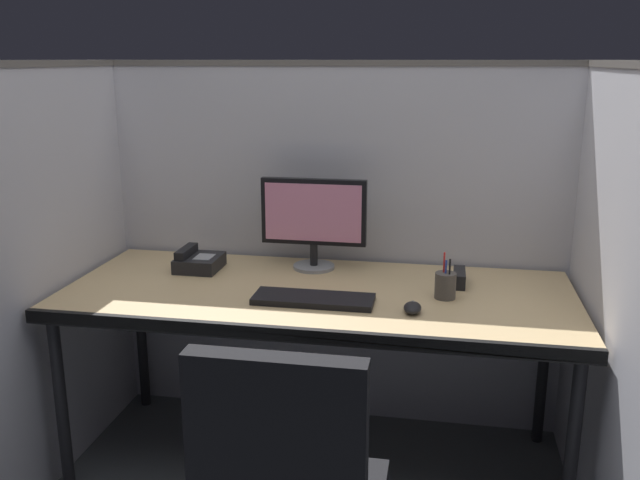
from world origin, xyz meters
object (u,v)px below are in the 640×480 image
desk (317,303)px  red_stapler (459,278)px  monitor_center (314,217)px  pen_cup (445,285)px  desk_phone (198,261)px  computer_mouse (412,308)px  keyboard_main (313,299)px

desk → red_stapler: red_stapler is taller
monitor_center → pen_cup: bearing=-26.8°
desk_phone → red_stapler: bearing=-0.4°
desk → pen_cup: (0.47, 0.00, 0.10)m
desk_phone → red_stapler: size_ratio=1.27×
computer_mouse → red_stapler: size_ratio=0.64×
keyboard_main → red_stapler: (0.51, 0.29, 0.02)m
pen_cup → red_stapler: pen_cup is taller
computer_mouse → desk_phone: (-0.89, 0.34, 0.02)m
monitor_center → computer_mouse: monitor_center is taller
computer_mouse → red_stapler: bearing=64.1°
desk → red_stapler: bearing=17.9°
keyboard_main → pen_cup: 0.48m
keyboard_main → red_stapler: 0.59m
monitor_center → desk_phone: monitor_center is taller
pen_cup → desk_phone: bearing=170.2°
keyboard_main → desk_phone: desk_phone is taller
computer_mouse → red_stapler: red_stapler is taller
monitor_center → computer_mouse: 0.64m
monitor_center → red_stapler: monitor_center is taller
computer_mouse → desk_phone: 0.95m
keyboard_main → desk: bearing=94.7°
desk → pen_cup: 0.48m
monitor_center → keyboard_main: (0.08, -0.40, -0.20)m
desk → monitor_center: monitor_center is taller
computer_mouse → monitor_center: bearing=134.3°
keyboard_main → computer_mouse: (0.35, -0.04, 0.01)m
pen_cup → desk_phone: pen_cup is taller
pen_cup → red_stapler: 0.17m
keyboard_main → desk_phone: (-0.54, 0.30, 0.02)m
monitor_center → pen_cup: (0.54, -0.27, -0.17)m
desk_phone → red_stapler: 1.05m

